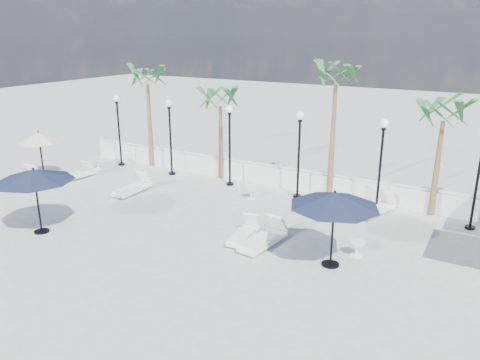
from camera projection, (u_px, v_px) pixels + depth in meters
The scene contains 25 objects.
ground at pixel (219, 255), 15.47m from camera, with size 100.00×100.00×0.00m, color #999994.
balustrade at pixel (306, 181), 21.52m from camera, with size 26.00×0.30×1.01m.
lamppost_0 at pixel (118, 120), 25.08m from camera, with size 0.36×0.36×3.84m.
lamppost_1 at pixel (170, 127), 23.41m from camera, with size 0.36×0.36×3.84m.
lamppost_2 at pixel (230, 134), 21.74m from camera, with size 0.36×0.36×3.84m.
lamppost_3 at pixel (299, 143), 20.08m from camera, with size 0.36×0.36×3.84m.
lamppost_4 at pixel (381, 153), 18.41m from camera, with size 0.36×0.36×3.84m.
lamppost_5 at pixel (480, 165), 16.75m from camera, with size 0.36×0.36×3.84m.
palm_0 at pixel (147, 82), 24.40m from camera, with size 2.60×2.60×5.50m.
palm_1 at pixel (220, 103), 22.50m from camera, with size 2.60×2.60×4.70m.
palm_2 at pixel (336, 80), 19.37m from camera, with size 2.60×2.60×6.10m.
palm_3 at pixel (444, 117), 17.68m from camera, with size 2.60×2.60×4.90m.
lounger_0 at pixel (76, 174), 23.35m from camera, with size 0.84×1.93×0.70m.
lounger_1 at pixel (21, 181), 22.21m from camera, with size 0.95×2.21×0.80m.
lounger_2 at pixel (133, 188), 21.26m from camera, with size 0.71×2.07×0.77m.
lounger_3 at pixel (263, 239), 16.03m from camera, with size 0.95×2.24×0.81m.
lounger_4 at pixel (363, 206), 19.09m from camera, with size 1.13×2.19×0.79m.
lounger_5 at pixel (244, 233), 16.53m from camera, with size 0.86×1.94×0.70m.
lounger_6 at pixel (376, 208), 18.84m from camera, with size 1.25×2.13×0.76m.
side_table_0 at pixel (98, 163), 25.04m from camera, with size 0.50×0.50×0.48m.
side_table_1 at pixel (251, 192), 20.57m from camera, with size 0.51×0.51×0.50m.
side_table_2 at pixel (357, 247), 15.32m from camera, with size 0.52×0.52×0.50m.
parasol_navy_left at pixel (34, 175), 16.56m from camera, with size 2.81×2.81×2.48m.
parasol_navy_mid at pixel (334, 200), 14.12m from camera, with size 2.79×2.79×2.50m.
parasol_cream_small at pixel (39, 138), 22.72m from camera, with size 2.00×2.00×2.45m.
Camera 1 is at (7.60, -11.76, 7.07)m, focal length 35.00 mm.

